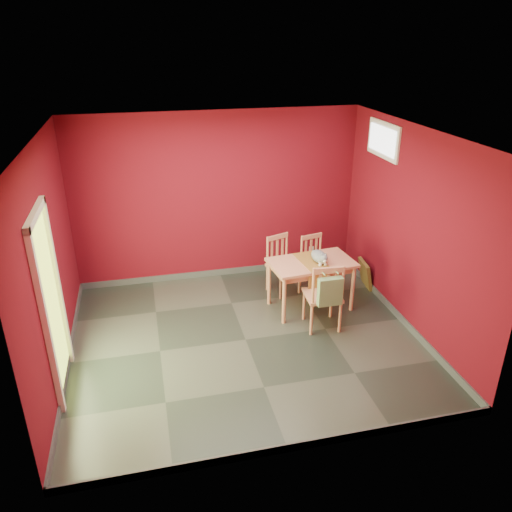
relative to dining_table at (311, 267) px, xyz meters
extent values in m
plane|color=#2D342D|center=(-1.11, -0.63, -0.65)|extent=(4.50, 4.50, 0.00)
plane|color=#5F0915|center=(-1.11, 1.37, 0.70)|extent=(4.50, 0.00, 4.50)
plane|color=#5F0915|center=(-1.11, -2.63, 0.70)|extent=(4.50, 0.00, 4.50)
plane|color=#5F0915|center=(-3.36, -0.63, 0.70)|extent=(0.00, 4.00, 4.00)
plane|color=#5F0915|center=(1.14, -0.63, 0.70)|extent=(0.00, 4.00, 4.00)
plane|color=white|center=(-1.11, -0.63, 2.05)|extent=(4.50, 4.50, 0.00)
cube|color=#3F4244|center=(-1.11, 1.36, -0.60)|extent=(4.50, 0.02, 0.10)
cube|color=#3F4244|center=(-1.11, -2.62, -0.60)|extent=(4.50, 0.02, 0.10)
cube|color=#3F4244|center=(-3.35, -0.63, -0.60)|extent=(0.03, 4.00, 0.10)
cube|color=#3F4244|center=(1.13, -0.63, -0.60)|extent=(0.03, 4.00, 0.10)
cube|color=#B7D838|center=(-3.35, -1.03, 0.37)|extent=(0.02, 0.85, 2.05)
cube|color=white|center=(-3.33, -1.50, 0.41)|extent=(0.06, 0.08, 2.13)
cube|color=white|center=(-3.33, -0.57, 0.41)|extent=(0.06, 0.08, 2.13)
cube|color=white|center=(-3.33, -1.03, 1.44)|extent=(0.06, 1.01, 0.08)
cube|color=white|center=(1.12, 0.37, 1.70)|extent=(0.03, 0.90, 0.50)
cube|color=white|center=(1.10, 0.37, 1.70)|extent=(0.02, 0.76, 0.36)
cube|color=silver|center=(0.49, 1.36, -0.35)|extent=(0.08, 0.02, 0.12)
cube|color=tan|center=(0.00, 0.00, 0.07)|extent=(1.26, 0.82, 0.04)
cube|color=tan|center=(0.00, 0.00, 0.00)|extent=(1.13, 0.69, 0.10)
cylinder|color=tan|center=(-0.50, -0.34, -0.30)|extent=(0.06, 0.06, 0.70)
cylinder|color=tan|center=(-0.56, 0.23, -0.30)|extent=(0.06, 0.06, 0.70)
cylinder|color=tan|center=(0.56, -0.23, -0.30)|extent=(0.06, 0.06, 0.70)
cylinder|color=tan|center=(0.50, 0.34, -0.30)|extent=(0.06, 0.06, 0.70)
cube|color=#926125|center=(0.00, 0.00, 0.10)|extent=(0.39, 0.68, 0.01)
cube|color=#926125|center=(0.00, -0.33, -0.07)|extent=(0.32, 0.04, 0.33)
cube|color=tan|center=(-0.25, 0.56, -0.22)|extent=(0.54, 0.54, 0.04)
cylinder|color=tan|center=(-0.36, 0.33, -0.45)|extent=(0.04, 0.04, 0.41)
cylinder|color=tan|center=(-0.48, 0.67, -0.45)|extent=(0.04, 0.04, 0.41)
cylinder|color=tan|center=(-0.02, 0.45, -0.45)|extent=(0.04, 0.04, 0.41)
cylinder|color=tan|center=(-0.14, 0.79, -0.45)|extent=(0.04, 0.04, 0.41)
cylinder|color=tan|center=(-0.48, 0.67, 0.02)|extent=(0.04, 0.04, 0.45)
cylinder|color=tan|center=(-0.14, 0.79, 0.02)|extent=(0.04, 0.04, 0.45)
cube|color=tan|center=(-0.31, 0.73, 0.21)|extent=(0.37, 0.16, 0.07)
cube|color=tan|center=(-0.40, 0.70, -0.02)|extent=(0.04, 0.03, 0.35)
cube|color=tan|center=(-0.31, 0.73, -0.02)|extent=(0.04, 0.03, 0.35)
cube|color=tan|center=(-0.21, 0.76, -0.02)|extent=(0.04, 0.03, 0.35)
cube|color=tan|center=(0.28, 0.55, -0.24)|extent=(0.48, 0.48, 0.04)
cylinder|color=tan|center=(0.15, 0.34, -0.46)|extent=(0.03, 0.03, 0.39)
cylinder|color=tan|center=(0.08, 0.68, -0.46)|extent=(0.03, 0.03, 0.39)
cylinder|color=tan|center=(0.49, 0.42, -0.46)|extent=(0.03, 0.03, 0.39)
cylinder|color=tan|center=(0.41, 0.75, -0.46)|extent=(0.03, 0.03, 0.39)
cylinder|color=tan|center=(0.08, 0.68, -0.01)|extent=(0.03, 0.03, 0.43)
cylinder|color=tan|center=(0.41, 0.75, -0.01)|extent=(0.03, 0.03, 0.43)
cube|color=tan|center=(0.24, 0.72, 0.17)|extent=(0.36, 0.11, 0.07)
cube|color=tan|center=(0.15, 0.69, -0.04)|extent=(0.04, 0.03, 0.33)
cube|color=tan|center=(0.24, 0.72, -0.04)|extent=(0.04, 0.03, 0.33)
cube|color=tan|center=(0.34, 0.74, -0.04)|extent=(0.04, 0.03, 0.33)
cube|color=tan|center=(-0.01, -0.53, -0.18)|extent=(0.49, 0.49, 0.04)
cylinder|color=tan|center=(0.20, -0.34, -0.42)|extent=(0.04, 0.04, 0.45)
cylinder|color=tan|center=(0.17, -0.74, -0.42)|extent=(0.04, 0.04, 0.45)
cylinder|color=tan|center=(-0.20, -0.32, -0.42)|extent=(0.04, 0.04, 0.45)
cylinder|color=tan|center=(-0.23, -0.71, -0.42)|extent=(0.04, 0.04, 0.45)
cylinder|color=tan|center=(0.17, -0.74, 0.09)|extent=(0.04, 0.04, 0.50)
cylinder|color=tan|center=(-0.23, -0.71, 0.09)|extent=(0.04, 0.04, 0.50)
cube|color=tan|center=(-0.03, -0.73, 0.30)|extent=(0.42, 0.07, 0.08)
cube|color=tan|center=(0.08, -0.73, 0.05)|extent=(0.04, 0.02, 0.39)
cube|color=tan|center=(-0.03, -0.73, 0.05)|extent=(0.04, 0.02, 0.39)
cube|color=tan|center=(-0.14, -0.72, 0.05)|extent=(0.04, 0.02, 0.39)
cube|color=#6D915D|center=(-0.03, -0.81, 0.03)|extent=(0.32, 0.10, 0.38)
cylinder|color=#6D915D|center=(-0.12, -0.75, 0.28)|extent=(0.02, 0.16, 0.02)
cylinder|color=#6D915D|center=(0.06, -0.75, 0.28)|extent=(0.02, 0.16, 0.02)
cube|color=brown|center=(1.08, 0.43, -0.44)|extent=(0.18, 0.44, 0.43)
cube|color=black|center=(1.07, 0.43, -0.44)|extent=(0.12, 0.31, 0.30)
camera|label=1|loc=(-2.27, -6.10, 3.11)|focal=35.00mm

